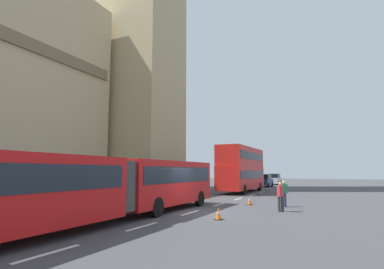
{
  "coord_description": "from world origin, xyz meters",
  "views": [
    {
      "loc": [
        -15.87,
        -7.47,
        2.32
      ],
      "look_at": [
        6.55,
        3.22,
        5.34
      ],
      "focal_mm": 28.14,
      "sensor_mm": 36.0,
      "label": 1
    }
  ],
  "objects_px": {
    "traffic_cone_west": "(218,214)",
    "double_decker_bus": "(242,167)",
    "sedan_lead": "(264,180)",
    "sedan_trailing": "(275,179)",
    "pedestrian_near_cones": "(280,196)",
    "articulated_bus": "(111,183)",
    "traffic_cone_middle": "(250,201)",
    "pedestrian_by_kerb": "(284,193)"
  },
  "relations": [
    {
      "from": "sedan_trailing",
      "to": "pedestrian_near_cones",
      "type": "distance_m",
      "value": 35.93
    },
    {
      "from": "sedan_trailing",
      "to": "pedestrian_near_cones",
      "type": "xyz_separation_m",
      "value": [
        -35.3,
        -6.7,
        -0.0
      ]
    },
    {
      "from": "pedestrian_by_kerb",
      "to": "sedan_lead",
      "type": "bearing_deg",
      "value": 14.8
    },
    {
      "from": "sedan_lead",
      "to": "sedan_trailing",
      "type": "distance_m",
      "value": 8.1
    },
    {
      "from": "sedan_trailing",
      "to": "traffic_cone_middle",
      "type": "bearing_deg",
      "value": -172.72
    },
    {
      "from": "traffic_cone_middle",
      "to": "pedestrian_near_cones",
      "type": "bearing_deg",
      "value": -136.71
    },
    {
      "from": "traffic_cone_west",
      "to": "double_decker_bus",
      "type": "bearing_deg",
      "value": 12.69
    },
    {
      "from": "articulated_bus",
      "to": "sedan_trailing",
      "type": "relative_size",
      "value": 4.14
    },
    {
      "from": "double_decker_bus",
      "to": "traffic_cone_west",
      "type": "xyz_separation_m",
      "value": [
        -18.89,
        -4.26,
        -2.43
      ]
    },
    {
      "from": "articulated_bus",
      "to": "double_decker_bus",
      "type": "height_order",
      "value": "double_decker_bus"
    },
    {
      "from": "sedan_trailing",
      "to": "pedestrian_by_kerb",
      "type": "xyz_separation_m",
      "value": [
        -32.78,
        -6.51,
        -0.0
      ]
    },
    {
      "from": "articulated_bus",
      "to": "sedan_lead",
      "type": "distance_m",
      "value": 34.21
    },
    {
      "from": "articulated_bus",
      "to": "pedestrian_by_kerb",
      "type": "distance_m",
      "value": 11.44
    },
    {
      "from": "articulated_bus",
      "to": "traffic_cone_middle",
      "type": "distance_m",
      "value": 10.57
    },
    {
      "from": "traffic_cone_middle",
      "to": "pedestrian_by_kerb",
      "type": "xyz_separation_m",
      "value": [
        -0.18,
        -2.35,
        0.63
      ]
    },
    {
      "from": "traffic_cone_west",
      "to": "traffic_cone_middle",
      "type": "height_order",
      "value": "same"
    },
    {
      "from": "double_decker_bus",
      "to": "pedestrian_by_kerb",
      "type": "relative_size",
      "value": 6.28
    },
    {
      "from": "sedan_lead",
      "to": "sedan_trailing",
      "type": "height_order",
      "value": "same"
    },
    {
      "from": "traffic_cone_west",
      "to": "articulated_bus",
      "type": "bearing_deg",
      "value": 122.96
    },
    {
      "from": "pedestrian_by_kerb",
      "to": "double_decker_bus",
      "type": "bearing_deg",
      "value": 27.44
    },
    {
      "from": "traffic_cone_west",
      "to": "pedestrian_near_cones",
      "type": "bearing_deg",
      "value": -27.74
    },
    {
      "from": "double_decker_bus",
      "to": "pedestrian_by_kerb",
      "type": "height_order",
      "value": "double_decker_bus"
    },
    {
      "from": "sedan_lead",
      "to": "traffic_cone_west",
      "type": "xyz_separation_m",
      "value": [
        -31.44,
        -4.47,
        -0.63
      ]
    },
    {
      "from": "articulated_bus",
      "to": "traffic_cone_middle",
      "type": "xyz_separation_m",
      "value": [
        9.69,
        -3.95,
        -1.46
      ]
    },
    {
      "from": "articulated_bus",
      "to": "double_decker_bus",
      "type": "xyz_separation_m",
      "value": [
        21.65,
        0.0,
        0.96
      ]
    },
    {
      "from": "traffic_cone_middle",
      "to": "sedan_lead",
      "type": "bearing_deg",
      "value": 9.66
    },
    {
      "from": "sedan_trailing",
      "to": "traffic_cone_west",
      "type": "distance_m",
      "value": 39.8
    },
    {
      "from": "traffic_cone_middle",
      "to": "pedestrian_near_cones",
      "type": "distance_m",
      "value": 3.75
    },
    {
      "from": "double_decker_bus",
      "to": "pedestrian_by_kerb",
      "type": "xyz_separation_m",
      "value": [
        -12.14,
        -6.3,
        -1.8
      ]
    },
    {
      "from": "pedestrian_near_cones",
      "to": "pedestrian_by_kerb",
      "type": "relative_size",
      "value": 1.0
    },
    {
      "from": "articulated_bus",
      "to": "sedan_trailing",
      "type": "bearing_deg",
      "value": 0.29
    },
    {
      "from": "articulated_bus",
      "to": "traffic_cone_middle",
      "type": "height_order",
      "value": "articulated_bus"
    },
    {
      "from": "sedan_lead",
      "to": "pedestrian_near_cones",
      "type": "relative_size",
      "value": 2.6
    },
    {
      "from": "double_decker_bus",
      "to": "sedan_trailing",
      "type": "distance_m",
      "value": 20.73
    },
    {
      "from": "pedestrian_by_kerb",
      "to": "traffic_cone_west",
      "type": "bearing_deg",
      "value": 163.15
    },
    {
      "from": "sedan_trailing",
      "to": "pedestrian_by_kerb",
      "type": "relative_size",
      "value": 2.6
    },
    {
      "from": "articulated_bus",
      "to": "sedan_trailing",
      "type": "height_order",
      "value": "articulated_bus"
    },
    {
      "from": "sedan_lead",
      "to": "double_decker_bus",
      "type": "bearing_deg",
      "value": -179.0
    },
    {
      "from": "traffic_cone_west",
      "to": "sedan_trailing",
      "type": "bearing_deg",
      "value": 6.45
    },
    {
      "from": "sedan_lead",
      "to": "pedestrian_near_cones",
      "type": "height_order",
      "value": "sedan_lead"
    },
    {
      "from": "sedan_lead",
      "to": "traffic_cone_west",
      "type": "relative_size",
      "value": 7.59
    },
    {
      "from": "sedan_trailing",
      "to": "sedan_lead",
      "type": "bearing_deg",
      "value": 179.96
    }
  ]
}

